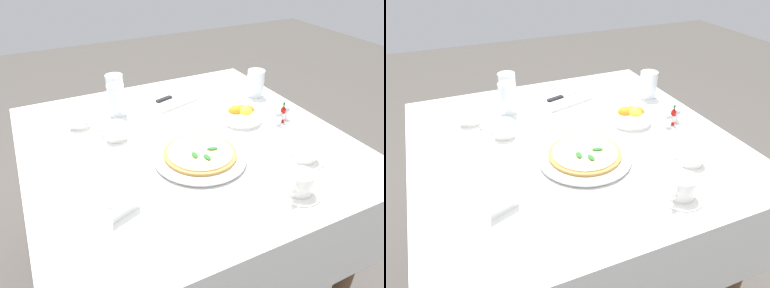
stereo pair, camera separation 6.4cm
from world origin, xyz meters
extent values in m
plane|color=#4C4742|center=(0.00, 0.00, 0.00)|extent=(8.00, 8.00, 0.00)
cube|color=white|center=(0.00, 0.00, 0.73)|extent=(1.10, 1.10, 0.02)
cube|color=white|center=(0.00, -0.55, 0.58)|extent=(1.10, 0.01, 0.28)
cube|color=white|center=(0.00, 0.55, 0.58)|extent=(1.10, 0.01, 0.28)
cube|color=white|center=(-0.55, 0.00, 0.58)|extent=(0.01, 1.10, 0.28)
cube|color=white|center=(0.55, 0.00, 0.58)|extent=(0.01, 1.10, 0.28)
cylinder|color=brown|center=(0.46, -0.46, 0.36)|extent=(0.06, 0.06, 0.72)
cylinder|color=brown|center=(-0.46, 0.46, 0.36)|extent=(0.06, 0.06, 0.72)
cylinder|color=brown|center=(0.46, 0.46, 0.36)|extent=(0.06, 0.06, 0.72)
cylinder|color=white|center=(-0.01, -0.14, 0.75)|extent=(0.18, 0.18, 0.01)
cylinder|color=white|center=(-0.01, -0.14, 0.76)|extent=(0.31, 0.31, 0.01)
cylinder|color=#C68E47|center=(-0.01, -0.14, 0.77)|extent=(0.24, 0.24, 0.01)
cylinder|color=#F4DB8E|center=(-0.01, -0.14, 0.77)|extent=(0.22, 0.22, 0.00)
ellipsoid|color=#2D7533|center=(-0.01, -0.18, 0.78)|extent=(0.02, 0.04, 0.01)
ellipsoid|color=#2D7533|center=(0.03, -0.15, 0.78)|extent=(0.04, 0.03, 0.01)
ellipsoid|color=#2D7533|center=(-0.04, -0.15, 0.78)|extent=(0.02, 0.04, 0.01)
cylinder|color=white|center=(-0.22, 0.11, 0.75)|extent=(0.13, 0.13, 0.01)
cylinder|color=white|center=(-0.22, 0.11, 0.78)|extent=(0.08, 0.08, 0.06)
torus|color=white|center=(-0.25, 0.14, 0.78)|extent=(0.03, 0.03, 0.03)
cylinder|color=black|center=(-0.22, 0.11, 0.80)|extent=(0.07, 0.07, 0.00)
cylinder|color=white|center=(-0.32, 0.26, 0.75)|extent=(0.13, 0.13, 0.01)
cylinder|color=white|center=(-0.32, 0.26, 0.78)|extent=(0.08, 0.08, 0.06)
torus|color=white|center=(-0.29, 0.21, 0.78)|extent=(0.02, 0.03, 0.03)
cylinder|color=black|center=(-0.32, 0.26, 0.80)|extent=(0.07, 0.07, 0.00)
cylinder|color=white|center=(0.29, -0.29, 0.75)|extent=(0.13, 0.13, 0.01)
cylinder|color=white|center=(0.29, -0.29, 0.78)|extent=(0.08, 0.08, 0.05)
torus|color=white|center=(0.27, -0.25, 0.78)|extent=(0.02, 0.03, 0.03)
cylinder|color=black|center=(0.29, -0.29, 0.80)|extent=(0.07, 0.07, 0.00)
cylinder|color=white|center=(0.16, -0.42, 0.75)|extent=(0.13, 0.13, 0.01)
cylinder|color=white|center=(0.16, -0.42, 0.78)|extent=(0.08, 0.08, 0.06)
torus|color=white|center=(0.12, -0.44, 0.78)|extent=(0.03, 0.02, 0.03)
cylinder|color=black|center=(0.16, -0.42, 0.81)|extent=(0.07, 0.07, 0.00)
cylinder|color=white|center=(-0.16, 0.30, 0.81)|extent=(0.07, 0.07, 0.13)
cylinder|color=silver|center=(-0.16, 0.30, 0.78)|extent=(0.06, 0.06, 0.08)
cylinder|color=white|center=(0.45, 0.21, 0.80)|extent=(0.08, 0.08, 0.12)
cylinder|color=silver|center=(0.45, 0.21, 0.78)|extent=(0.07, 0.07, 0.08)
cylinder|color=white|center=(-0.13, 0.41, 0.81)|extent=(0.07, 0.07, 0.13)
cylinder|color=silver|center=(-0.13, 0.41, 0.79)|extent=(0.06, 0.06, 0.09)
cube|color=white|center=(0.09, 0.32, 0.75)|extent=(0.25, 0.19, 0.02)
cube|color=silver|center=(0.14, 0.33, 0.77)|extent=(0.12, 0.05, 0.01)
cube|color=black|center=(0.05, 0.30, 0.77)|extent=(0.08, 0.04, 0.01)
cylinder|color=white|center=(0.26, 0.03, 0.77)|extent=(0.15, 0.15, 0.04)
sphere|color=orange|center=(0.29, 0.02, 0.78)|extent=(0.05, 0.05, 0.05)
sphere|color=orange|center=(0.26, 0.04, 0.78)|extent=(0.05, 0.05, 0.05)
sphere|color=orange|center=(0.23, 0.03, 0.78)|extent=(0.06, 0.06, 0.06)
sphere|color=yellow|center=(0.26, 0.02, 0.78)|extent=(0.06, 0.06, 0.06)
cylinder|color=#B7140F|center=(0.40, -0.05, 0.77)|extent=(0.02, 0.02, 0.05)
cylinder|color=white|center=(0.40, -0.05, 0.77)|extent=(0.02, 0.02, 0.02)
cone|color=#B7140F|center=(0.40, -0.05, 0.81)|extent=(0.02, 0.02, 0.02)
cylinder|color=#1E722D|center=(0.40, -0.05, 0.82)|extent=(0.01, 0.01, 0.01)
cylinder|color=white|center=(0.43, -0.04, 0.76)|extent=(0.03, 0.03, 0.04)
cylinder|color=white|center=(0.43, -0.04, 0.76)|extent=(0.02, 0.02, 0.03)
sphere|color=silver|center=(0.43, -0.04, 0.79)|extent=(0.02, 0.02, 0.02)
cylinder|color=white|center=(0.37, -0.06, 0.76)|extent=(0.03, 0.03, 0.04)
cylinder|color=#38332D|center=(0.37, -0.06, 0.76)|extent=(0.02, 0.02, 0.03)
sphere|color=silver|center=(0.37, -0.06, 0.79)|extent=(0.02, 0.02, 0.02)
cube|color=white|center=(-0.31, -0.29, 0.77)|extent=(0.09, 0.04, 0.06)
camera|label=1|loc=(-0.47, -0.99, 1.40)|focal=33.27mm
camera|label=2|loc=(-0.41, -1.02, 1.40)|focal=33.27mm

